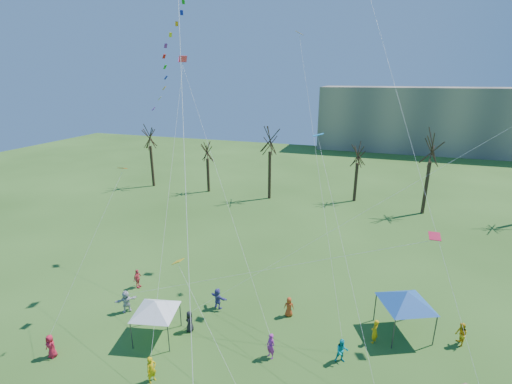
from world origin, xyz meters
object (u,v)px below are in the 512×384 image
(big_box_kite, at_px, (173,54))
(canopy_tent_white, at_px, (155,306))
(distant_building, at_px, (450,120))
(canopy_tent_blue, at_px, (407,298))

(big_box_kite, relative_size, canopy_tent_white, 6.53)
(distant_building, relative_size, big_box_kite, 2.42)
(distant_building, height_order, big_box_kite, big_box_kite)
(canopy_tent_white, relative_size, canopy_tent_blue, 0.94)
(big_box_kite, bearing_deg, distant_building, 68.98)
(distant_building, distance_m, canopy_tent_blue, 73.56)
(distant_building, bearing_deg, canopy_tent_blue, -100.46)
(canopy_tent_white, height_order, canopy_tent_blue, canopy_tent_blue)
(canopy_tent_white, bearing_deg, canopy_tent_blue, 20.02)
(big_box_kite, xyz_separation_m, canopy_tent_white, (-0.73, -3.23, -16.14))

